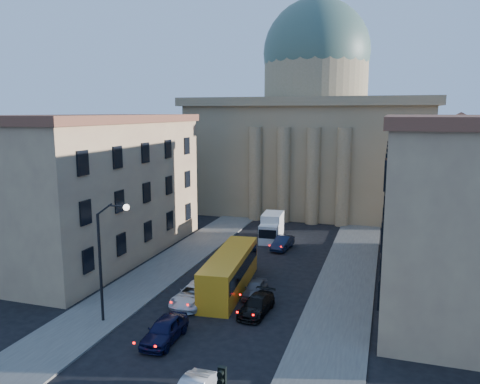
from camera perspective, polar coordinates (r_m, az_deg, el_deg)
The scene contains 13 objects.
sidewalk_left at distance 44.81m, azimuth -10.19°, elevation -9.85°, with size 5.00×60.00×0.15m, color #504D49.
sidewalk_right at distance 40.18m, azimuth 12.33°, elevation -12.27°, with size 5.00×60.00×0.15m, color #504D49.
church at distance 75.61m, azimuth 8.97°, elevation 7.26°, with size 68.02×28.76×36.60m.
building_left at distance 50.70m, azimuth -16.84°, elevation 0.74°, with size 11.60×26.60×14.70m.
building_right at distance 42.22m, azimuth 24.79°, elevation -1.48°, with size 11.60×26.60×14.70m.
street_lamp at distance 34.31m, azimuth -16.02°, elevation -7.06°, with size 2.62×0.44×8.83m.
car_left_near at distance 32.54m, azimuth -9.15°, elevation -16.25°, with size 1.85×4.61×1.57m, color black.
car_left_mid at distance 37.94m, azimuth -5.63°, elevation -12.36°, with size 2.45×5.32×1.48m, color silver.
car_right_mid at distance 36.15m, azimuth 2.03°, elevation -13.61°, with size 1.84×4.53×1.31m, color black.
car_right_far at distance 39.26m, azimuth 1.88°, elevation -11.68°, with size 1.53×3.79×1.29m, color #535258.
car_right_distant at distance 52.16m, azimuth 5.22°, elevation -6.18°, with size 1.51×4.32×1.42m, color black.
city_bus at distance 40.22m, azimuth -1.25°, elevation -9.52°, with size 3.57×11.50×3.19m.
box_truck at distance 55.61m, azimuth 3.86°, elevation -4.38°, with size 2.60×5.70×3.05m.
Camera 1 is at (11.59, -19.19, 14.96)m, focal length 35.00 mm.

